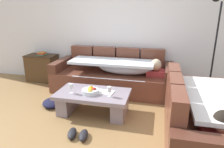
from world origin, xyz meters
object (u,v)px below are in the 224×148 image
(couch_near_window, at_px, (201,119))
(fruit_bowl, at_px, (91,91))
(floor_lamp, at_px, (213,42))
(wine_glass_near_left, at_px, (71,87))
(crumpled_garment, at_px, (52,103))
(side_cabinet, at_px, (42,68))
(book_stack_on_cabinet, at_px, (42,54))
(open_magazine, at_px, (105,92))
(couch_along_wall, at_px, (115,76))
(coffee_table, at_px, (93,100))
(pair_of_shoes, at_px, (78,134))
(wine_glass_near_right, at_px, (109,90))

(couch_near_window, xyz_separation_m, fruit_bowl, (-1.64, 0.38, 0.09))
(fruit_bowl, xyz_separation_m, floor_lamp, (1.99, 1.16, 0.69))
(wine_glass_near_left, bearing_deg, crumpled_garment, 158.85)
(side_cabinet, distance_m, book_stack_on_cabinet, 0.35)
(open_magazine, bearing_deg, couch_along_wall, 100.31)
(coffee_table, bearing_deg, pair_of_shoes, -89.20)
(floor_lamp, bearing_deg, side_cabinet, 177.08)
(open_magazine, bearing_deg, wine_glass_near_right, -47.39)
(wine_glass_near_right, distance_m, floor_lamp, 2.15)
(couch_near_window, distance_m, coffee_table, 1.68)
(couch_along_wall, relative_size, wine_glass_near_left, 15.05)
(side_cabinet, xyz_separation_m, book_stack_on_cabinet, (0.03, 0.00, 0.35))
(couch_near_window, bearing_deg, book_stack_on_cabinet, 62.43)
(wine_glass_near_right, xyz_separation_m, open_magazine, (-0.11, 0.15, -0.11))
(wine_glass_near_right, distance_m, crumpled_garment, 1.23)
(couch_near_window, distance_m, crumpled_garment, 2.51)
(coffee_table, bearing_deg, book_stack_on_cabinet, 142.60)
(floor_lamp, bearing_deg, crumpled_garment, -159.61)
(wine_glass_near_left, bearing_deg, couch_near_window, -9.17)
(coffee_table, distance_m, pair_of_shoes, 0.74)
(book_stack_on_cabinet, bearing_deg, open_magazine, -33.45)
(couch_along_wall, xyz_separation_m, open_magazine, (0.07, -1.03, 0.06))
(couch_near_window, xyz_separation_m, wine_glass_near_left, (-1.95, 0.32, 0.16))
(fruit_bowl, height_order, wine_glass_near_left, wine_glass_near_left)
(wine_glass_near_right, height_order, floor_lamp, floor_lamp)
(coffee_table, bearing_deg, floor_lamp, 29.47)
(book_stack_on_cabinet, bearing_deg, couch_near_window, -27.57)
(coffee_table, bearing_deg, open_magazine, 12.91)
(coffee_table, xyz_separation_m, wine_glass_near_right, (0.31, -0.10, 0.26))
(couch_along_wall, xyz_separation_m, book_stack_on_cabinet, (-1.83, 0.23, 0.35))
(wine_glass_near_left, height_order, wine_glass_near_right, same)
(open_magazine, height_order, floor_lamp, floor_lamp)
(couch_near_window, height_order, wine_glass_near_left, couch_near_window)
(book_stack_on_cabinet, bearing_deg, wine_glass_near_right, -34.92)
(coffee_table, height_order, crumpled_garment, coffee_table)
(pair_of_shoes, distance_m, crumpled_garment, 1.15)
(fruit_bowl, bearing_deg, crumpled_garment, 171.35)
(couch_along_wall, height_order, couch_near_window, same)
(coffee_table, bearing_deg, couch_near_window, -14.95)
(side_cabinet, bearing_deg, fruit_bowl, -38.29)
(wine_glass_near_left, bearing_deg, book_stack_on_cabinet, 134.01)
(couch_near_window, bearing_deg, wine_glass_near_left, 80.83)
(fruit_bowl, bearing_deg, open_magazine, 23.23)
(floor_lamp, bearing_deg, couch_near_window, -102.68)
(crumpled_garment, bearing_deg, pair_of_shoes, -43.33)
(coffee_table, bearing_deg, fruit_bowl, -113.19)
(coffee_table, distance_m, side_cabinet, 2.17)
(couch_near_window, bearing_deg, open_magazine, 71.40)
(couch_along_wall, height_order, fruit_bowl, couch_along_wall)
(wine_glass_near_left, relative_size, crumpled_garment, 0.42)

